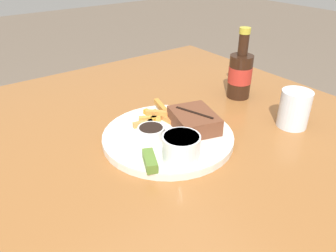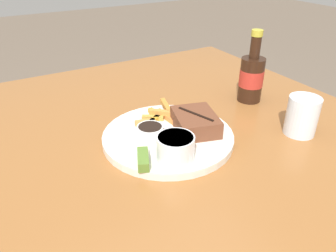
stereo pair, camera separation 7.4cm
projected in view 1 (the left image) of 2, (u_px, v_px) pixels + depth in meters
name	position (u px, v px, depth m)	size (l,w,h in m)	color
dining_table	(168.00, 169.00, 0.80)	(1.16, 1.10, 0.76)	#935B2D
dinner_plate	(168.00, 137.00, 0.76)	(0.30, 0.30, 0.02)	silver
steak_portion	(194.00, 120.00, 0.77)	(0.14, 0.12, 0.04)	brown
fries_pile	(157.00, 115.00, 0.81)	(0.11, 0.12, 0.02)	gold
coleslaw_cup	(181.00, 146.00, 0.65)	(0.08, 0.08, 0.05)	white
dipping_sauce_cup	(151.00, 132.00, 0.73)	(0.06, 0.06, 0.03)	silver
pickle_spear	(150.00, 161.00, 0.64)	(0.07, 0.05, 0.02)	#567A2D
fork_utensil	(143.00, 122.00, 0.80)	(0.13, 0.04, 0.00)	#B7B7BC
knife_utensil	(182.00, 128.00, 0.77)	(0.09, 0.15, 0.01)	#B7B7BC
beer_bottle	(240.00, 73.00, 0.94)	(0.07, 0.07, 0.20)	black
drinking_glass	(294.00, 109.00, 0.80)	(0.07, 0.07, 0.09)	silver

